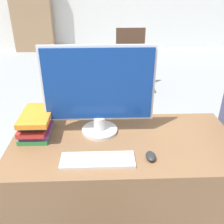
{
  "coord_description": "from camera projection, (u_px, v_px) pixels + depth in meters",
  "views": [
    {
      "loc": [
        -0.11,
        -0.87,
        1.52
      ],
      "look_at": [
        -0.07,
        0.29,
        0.92
      ],
      "focal_mm": 40.0,
      "sensor_mm": 36.0,
      "label": 1
    }
  ],
  "objects": [
    {
      "name": "far_chair",
      "position": [
        131.0,
        57.0,
        3.79
      ],
      "size": [
        0.44,
        0.44,
        0.94
      ],
      "rotation": [
        0.0,
        0.0,
        0.99
      ],
      "color": "#4C3323",
      "rests_on": "ground_plane"
    },
    {
      "name": "keyboard",
      "position": [
        98.0,
        160.0,
        1.26
      ],
      "size": [
        0.38,
        0.13,
        0.02
      ],
      "color": "silver",
      "rests_on": "desk"
    },
    {
      "name": "bookshelf_far",
      "position": [
        31.0,
        6.0,
        5.87
      ],
      "size": [
        0.94,
        0.32,
        2.09
      ],
      "color": "#9E7A56",
      "rests_on": "ground_plane"
    },
    {
      "name": "mouse",
      "position": [
        151.0,
        156.0,
        1.28
      ],
      "size": [
        0.05,
        0.08,
        0.03
      ],
      "color": "#262626",
      "rests_on": "desk"
    },
    {
      "name": "book_stack",
      "position": [
        36.0,
        124.0,
        1.46
      ],
      "size": [
        0.18,
        0.28,
        0.14
      ],
      "color": "#2D7F42",
      "rests_on": "desk"
    },
    {
      "name": "desk",
      "position": [
        123.0,
        188.0,
        1.59
      ],
      "size": [
        1.3,
        0.63,
        0.72
      ],
      "color": "brown",
      "rests_on": "ground_plane"
    },
    {
      "name": "monitor",
      "position": [
        99.0,
        90.0,
        1.4
      ],
      "size": [
        0.63,
        0.21,
        0.52
      ],
      "color": "silver",
      "rests_on": "desk"
    }
  ]
}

